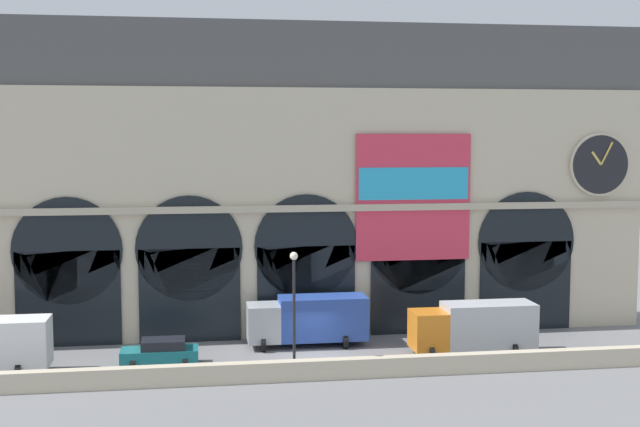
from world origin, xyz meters
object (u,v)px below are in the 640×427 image
at_px(street_lamp_quayside, 294,297).
at_px(box_truck_center, 309,319).
at_px(car_midwest, 161,352).
at_px(box_truck_mideast, 474,327).

bearing_deg(street_lamp_quayside, box_truck_center, 75.22).
bearing_deg(box_truck_center, car_midwest, -160.48).
bearing_deg(car_midwest, street_lamp_quayside, -23.49).
bearing_deg(car_midwest, box_truck_mideast, -0.90).
xyz_separation_m(box_truck_center, street_lamp_quayside, (-1.69, -6.40, 2.71)).
relative_size(box_truck_center, box_truck_mideast, 1.00).
height_order(box_truck_center, box_truck_mideast, same).
relative_size(box_truck_center, street_lamp_quayside, 1.09).
height_order(car_midwest, street_lamp_quayside, street_lamp_quayside).
bearing_deg(box_truck_mideast, box_truck_center, 159.98).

